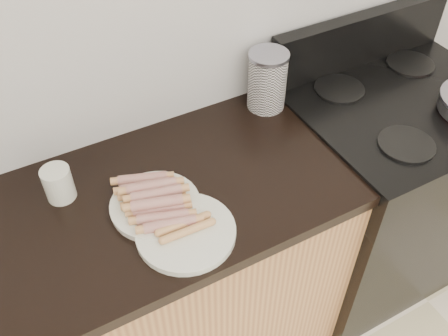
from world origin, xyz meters
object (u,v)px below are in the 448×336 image
main_plate (155,206)px  side_plate (186,232)px  canister (267,80)px  stove (380,190)px  mug (58,184)px

main_plate → side_plate: side_plate is taller
main_plate → canister: 0.59m
stove → side_plate: bearing=-170.9°
main_plate → side_plate: bearing=-74.3°
main_plate → mug: (-0.22, 0.17, 0.04)m
mug → side_plate: bearing=-49.5°
stove → main_plate: (-0.97, -0.02, 0.45)m
side_plate → canister: (0.49, 0.38, 0.09)m
main_plate → stove: bearing=1.4°
side_plate → canister: 0.63m
main_plate → side_plate: size_ratio=0.92×
main_plate → mug: mug is taller
stove → mug: size_ratio=8.83×
main_plate → canister: size_ratio=1.20×
stove → canister: 0.74m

